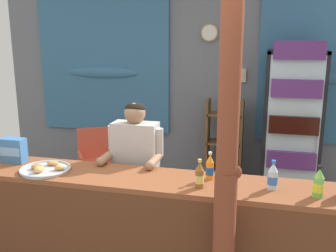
# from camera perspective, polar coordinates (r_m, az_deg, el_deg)

# --- Properties ---
(ground_plane) EXTENTS (7.43, 7.43, 0.00)m
(ground_plane) POSITION_cam_1_polar(r_m,az_deg,el_deg) (4.10, -1.06, -16.66)
(ground_plane) COLOR gray
(back_wall_curtained) EXTENTS (5.56, 0.22, 2.58)m
(back_wall_curtained) POSITION_cam_1_polar(r_m,az_deg,el_deg) (5.28, 3.69, 5.56)
(back_wall_curtained) COLOR slate
(back_wall_curtained) RESTS_ON ground
(stall_counter) EXTENTS (3.29, 0.51, 0.97)m
(stall_counter) POSITION_cam_1_polar(r_m,az_deg,el_deg) (3.08, -4.76, -14.90)
(stall_counter) COLOR brown
(stall_counter) RESTS_ON ground
(timber_post) EXTENTS (0.17, 0.15, 2.43)m
(timber_post) POSITION_cam_1_polar(r_m,az_deg,el_deg) (2.43, 8.73, -8.01)
(timber_post) COLOR brown
(timber_post) RESTS_ON ground
(drink_fridge) EXTENTS (0.66, 0.66, 2.00)m
(drink_fridge) POSITION_cam_1_polar(r_m,az_deg,el_deg) (4.73, 18.13, 0.96)
(drink_fridge) COLOR black
(drink_fridge) RESTS_ON ground
(bottle_shelf_rack) EXTENTS (0.48, 0.28, 1.26)m
(bottle_shelf_rack) POSITION_cam_1_polar(r_m,az_deg,el_deg) (5.04, 8.40, -2.87)
(bottle_shelf_rack) COLOR brown
(bottle_shelf_rack) RESTS_ON ground
(plastic_lawn_chair) EXTENTS (0.61, 0.61, 0.86)m
(plastic_lawn_chair) POSITION_cam_1_polar(r_m,az_deg,el_deg) (5.13, -10.89, -4.56)
(plastic_lawn_chair) COLOR #E5563D
(plastic_lawn_chair) RESTS_ON ground
(shopkeeper) EXTENTS (0.52, 0.42, 1.48)m
(shopkeeper) POSITION_cam_1_polar(r_m,az_deg,el_deg) (3.48, -4.91, -5.41)
(shopkeeper) COLOR #28282D
(shopkeeper) RESTS_ON ground
(soda_bottle_orange_soda) EXTENTS (0.06, 0.06, 0.22)m
(soda_bottle_orange_soda) POSITION_cam_1_polar(r_m,az_deg,el_deg) (2.95, 6.30, -6.24)
(soda_bottle_orange_soda) COLOR orange
(soda_bottle_orange_soda) RESTS_ON stall_counter
(soda_bottle_iced_tea) EXTENTS (0.07, 0.07, 0.22)m
(soda_bottle_iced_tea) POSITION_cam_1_polar(r_m,az_deg,el_deg) (2.79, 4.75, -7.45)
(soda_bottle_iced_tea) COLOR brown
(soda_bottle_iced_tea) RESTS_ON stall_counter
(soda_bottle_water) EXTENTS (0.07, 0.07, 0.22)m
(soda_bottle_water) POSITION_cam_1_polar(r_m,az_deg,el_deg) (2.85, 15.45, -7.38)
(soda_bottle_water) COLOR silver
(soda_bottle_water) RESTS_ON stall_counter
(soda_bottle_lime_soda) EXTENTS (0.07, 0.07, 0.23)m
(soda_bottle_lime_soda) POSITION_cam_1_polar(r_m,az_deg,el_deg) (2.81, 21.67, -8.07)
(soda_bottle_lime_soda) COLOR #75C64C
(soda_bottle_lime_soda) RESTS_ON stall_counter
(snack_box_biscuit) EXTENTS (0.21, 0.11, 0.21)m
(snack_box_biscuit) POSITION_cam_1_polar(r_m,az_deg,el_deg) (3.59, -22.19, -3.41)
(snack_box_biscuit) COLOR #3D75B7
(snack_box_biscuit) RESTS_ON stall_counter
(pastry_tray) EXTENTS (0.41, 0.41, 0.07)m
(pastry_tray) POSITION_cam_1_polar(r_m,az_deg,el_deg) (3.29, -17.95, -6.15)
(pastry_tray) COLOR #BCBCC1
(pastry_tray) RESTS_ON stall_counter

